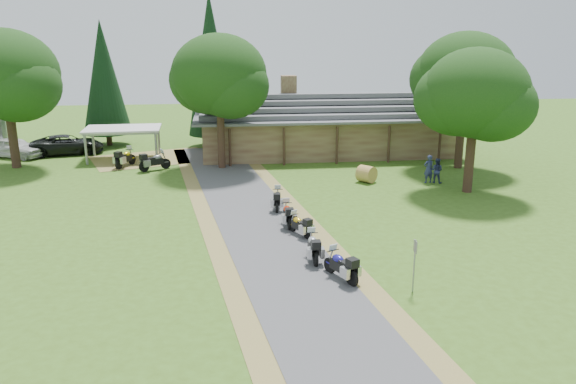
{
  "coord_description": "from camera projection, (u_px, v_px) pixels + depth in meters",
  "views": [
    {
      "loc": [
        -2.53,
        -21.17,
        9.34
      ],
      "look_at": [
        0.73,
        6.34,
        1.6
      ],
      "focal_mm": 35.0,
      "sensor_mm": 36.0,
      "label": 1
    }
  ],
  "objects": [
    {
      "name": "motorcycle_carport_a",
      "position": [
        125.0,
        157.0,
        41.21
      ],
      "size": [
        1.53,
        2.2,
        1.45
      ],
      "primitive_type": null,
      "rotation": [
        0.0,
        0.0,
        1.13
      ],
      "color": "yellow",
      "rests_on": "ground"
    },
    {
      "name": "hay_bale",
      "position": [
        366.0,
        174.0,
        36.91
      ],
      "size": [
        1.5,
        1.48,
        1.1
      ],
      "primitive_type": "cylinder",
      "rotation": [
        1.57,
        0.0,
        0.69
      ],
      "color": "olive",
      "rests_on": "ground"
    },
    {
      "name": "sign_post",
      "position": [
        414.0,
        266.0,
        20.9
      ],
      "size": [
        0.38,
        0.06,
        2.09
      ],
      "primitive_type": null,
      "color": "gray",
      "rests_on": "ground"
    },
    {
      "name": "oak_lodge_right",
      "position": [
        464.0,
        92.0,
        39.66
      ],
      "size": [
        6.83,
        6.83,
        10.94
      ],
      "primitive_type": null,
      "color": "black",
      "rests_on": "ground"
    },
    {
      "name": "motorcycle_row_d",
      "position": [
        288.0,
        213.0,
        28.46
      ],
      "size": [
        0.65,
        1.88,
        1.28
      ],
      "primitive_type": null,
      "rotation": [
        0.0,
        0.0,
        1.59
      ],
      "color": "red",
      "rests_on": "ground"
    },
    {
      "name": "motorcycle_row_a",
      "position": [
        341.0,
        264.0,
        22.12
      ],
      "size": [
        1.33,
        1.95,
        1.28
      ],
      "primitive_type": null,
      "rotation": [
        0.0,
        0.0,
        2.0
      ],
      "color": "navy",
      "rests_on": "ground"
    },
    {
      "name": "oak_driveway",
      "position": [
        474.0,
        113.0,
        33.46
      ],
      "size": [
        6.27,
        6.27,
        9.8
      ],
      "primitive_type": null,
      "color": "black",
      "rests_on": "ground"
    },
    {
      "name": "ground",
      "position": [
        288.0,
        271.0,
        23.05
      ],
      "size": [
        120.0,
        120.0,
        0.0
      ],
      "primitive_type": "plane",
      "color": "#395919",
      "rests_on": "ground"
    },
    {
      "name": "carport",
      "position": [
        124.0,
        143.0,
        43.7
      ],
      "size": [
        5.86,
        4.04,
        2.47
      ],
      "primitive_type": null,
      "rotation": [
        0.0,
        0.0,
        0.04
      ],
      "color": "silver",
      "rests_on": "ground"
    },
    {
      "name": "motorcycle_row_e",
      "position": [
        277.0,
        198.0,
        31.17
      ],
      "size": [
        0.82,
        1.86,
        1.23
      ],
      "primitive_type": null,
      "rotation": [
        0.0,
        0.0,
        1.44
      ],
      "color": "black",
      "rests_on": "ground"
    },
    {
      "name": "oak_lodge_left",
      "position": [
        220.0,
        93.0,
        39.6
      ],
      "size": [
        6.7,
        6.7,
        10.83
      ],
      "primitive_type": null,
      "color": "black",
      "rests_on": "ground"
    },
    {
      "name": "oak_silo",
      "position": [
        7.0,
        93.0,
        39.73
      ],
      "size": [
        7.47,
        7.47,
        10.87
      ],
      "primitive_type": null,
      "color": "black",
      "rests_on": "ground"
    },
    {
      "name": "motorcycle_row_c",
      "position": [
        300.0,
        224.0,
        27.02
      ],
      "size": [
        1.26,
        1.74,
        1.15
      ],
      "primitive_type": null,
      "rotation": [
        0.0,
        0.0,
        2.05
      ],
      "color": "gold",
      "rests_on": "ground"
    },
    {
      "name": "car_white_sedan",
      "position": [
        15.0,
        145.0,
        44.24
      ],
      "size": [
        4.78,
        6.46,
        1.98
      ],
      "primitive_type": "imported",
      "rotation": [
        0.0,
        0.0,
        1.14
      ],
      "color": "silver",
      "rests_on": "ground"
    },
    {
      "name": "lodge",
      "position": [
        326.0,
        123.0,
        46.02
      ],
      "size": [
        21.4,
        9.4,
        4.9
      ],
      "primitive_type": null,
      "color": "brown",
      "rests_on": "ground"
    },
    {
      "name": "motorcycle_row_b",
      "position": [
        313.0,
        246.0,
        24.08
      ],
      "size": [
        0.62,
        1.86,
        1.27
      ],
      "primitive_type": null,
      "rotation": [
        0.0,
        0.0,
        1.57
      ],
      "color": "#A7A9AF",
      "rests_on": "ground"
    },
    {
      "name": "car_dark_suv",
      "position": [
        67.0,
        140.0,
        45.51
      ],
      "size": [
        3.9,
        6.61,
        2.37
      ],
      "primitive_type": "imported",
      "rotation": [
        0.0,
        0.0,
        1.79
      ],
      "color": "black",
      "rests_on": "ground"
    },
    {
      "name": "driveway",
      "position": [
        268.0,
        238.0,
        26.82
      ],
      "size": [
        51.95,
        51.95,
        0.0
      ],
      "primitive_type": "plane",
      "rotation": [
        0.0,
        0.0,
        0.14
      ],
      "color": "#474749",
      "rests_on": "ground"
    },
    {
      "name": "cedar_near",
      "position": [
        211.0,
        71.0,
        47.22
      ],
      "size": [
        4.16,
        4.16,
        12.88
      ],
      "primitive_type": "cone",
      "color": "black",
      "rests_on": "ground"
    },
    {
      "name": "cedar_far",
      "position": [
        104.0,
        84.0,
        48.09
      ],
      "size": [
        4.09,
        4.09,
        10.7
      ],
      "primitive_type": "cone",
      "color": "black",
      "rests_on": "ground"
    },
    {
      "name": "person_b",
      "position": [
        437.0,
        168.0,
        36.66
      ],
      "size": [
        0.67,
        0.64,
        1.92
      ],
      "primitive_type": "imported",
      "rotation": [
        0.0,
        0.0,
        2.51
      ],
      "color": "navy",
      "rests_on": "ground"
    },
    {
      "name": "motorcycle_carport_b",
      "position": [
        155.0,
        160.0,
        40.13
      ],
      "size": [
        2.17,
        1.68,
        1.45
      ],
      "primitive_type": null,
      "rotation": [
        0.0,
        0.0,
        0.54
      ],
      "color": "slate",
      "rests_on": "ground"
    },
    {
      "name": "person_a",
      "position": [
        429.0,
        167.0,
        36.6
      ],
      "size": [
        0.69,
        0.55,
        2.18
      ],
      "primitive_type": "imported",
      "rotation": [
        0.0,
        0.0,
        3.32
      ],
      "color": "navy",
      "rests_on": "ground"
    }
  ]
}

